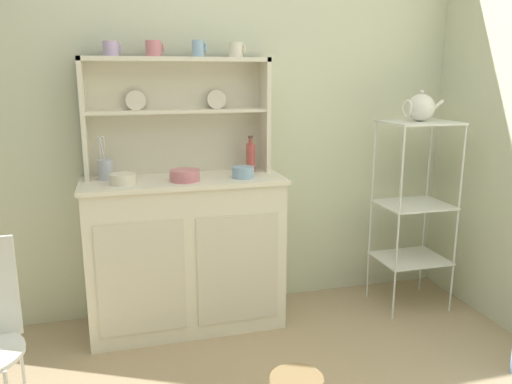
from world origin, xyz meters
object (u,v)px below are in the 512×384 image
at_px(porcelain_teapot, 421,108).
at_px(jam_bottle, 251,157).
at_px(bakers_rack, 414,195).
at_px(hutch_cabinet, 186,251).
at_px(hutch_shelf_unit, 177,106).
at_px(utensil_jar, 105,169).
at_px(cup_lilac_0, 111,49).
at_px(bowl_mixing_large, 123,179).

bearing_deg(porcelain_teapot, jam_bottle, 168.49).
bearing_deg(bakers_rack, porcelain_teapot, 180.00).
distance_m(hutch_cabinet, bakers_rack, 1.42).
bearing_deg(jam_bottle, bakers_rack, -11.49).
bearing_deg(bakers_rack, hutch_shelf_unit, 168.75).
height_order(hutch_shelf_unit, utensil_jar, hutch_shelf_unit).
relative_size(cup_lilac_0, jam_bottle, 0.46).
bearing_deg(cup_lilac_0, bowl_mixing_large, -85.11).
bearing_deg(hutch_shelf_unit, bowl_mixing_large, -143.81).
height_order(hutch_cabinet, cup_lilac_0, cup_lilac_0).
height_order(jam_bottle, utensil_jar, utensil_jar).
xyz_separation_m(hutch_cabinet, hutch_shelf_unit, (0.00, 0.16, 0.81)).
bearing_deg(utensil_jar, bowl_mixing_large, -60.10).
relative_size(hutch_shelf_unit, porcelain_teapot, 4.14).
relative_size(hutch_cabinet, bowl_mixing_large, 8.19).
distance_m(cup_lilac_0, porcelain_teapot, 1.78).
relative_size(jam_bottle, utensil_jar, 0.88).
bearing_deg(bakers_rack, utensil_jar, 173.95).
height_order(bakers_rack, utensil_jar, bakers_rack).
bearing_deg(bowl_mixing_large, bakers_rack, -1.34).
bearing_deg(utensil_jar, porcelain_teapot, -6.06).
relative_size(jam_bottle, porcelain_teapot, 0.85).
bearing_deg(bakers_rack, cup_lilac_0, 172.26).
xyz_separation_m(hutch_cabinet, bakers_rack, (1.39, -0.11, 0.27)).
xyz_separation_m(hutch_shelf_unit, porcelain_teapot, (1.39, -0.28, -0.01)).
relative_size(hutch_cabinet, hutch_shelf_unit, 1.07).
bearing_deg(hutch_shelf_unit, bakers_rack, -11.25).
relative_size(hutch_cabinet, bakers_rack, 0.95).
distance_m(bakers_rack, jam_bottle, 1.03).
relative_size(utensil_jar, porcelain_teapot, 0.97).
relative_size(bakers_rack, porcelain_teapot, 4.66).
xyz_separation_m(bakers_rack, porcelain_teapot, (-0.00, 0.00, 0.53)).
xyz_separation_m(cup_lilac_0, bowl_mixing_large, (0.02, -0.20, -0.66)).
bearing_deg(bowl_mixing_large, jam_bottle, 12.27).
height_order(cup_lilac_0, jam_bottle, cup_lilac_0).
height_order(cup_lilac_0, bowl_mixing_large, cup_lilac_0).
distance_m(hutch_shelf_unit, utensil_jar, 0.53).
bearing_deg(hutch_shelf_unit, utensil_jar, -168.21).
distance_m(hutch_cabinet, jam_bottle, 0.66).
xyz_separation_m(hutch_cabinet, jam_bottle, (0.41, 0.09, 0.52)).
bearing_deg(utensil_jar, jam_bottle, 0.59).
bearing_deg(hutch_cabinet, bakers_rack, -4.65).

